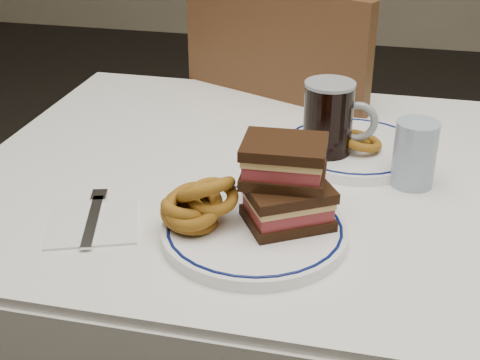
% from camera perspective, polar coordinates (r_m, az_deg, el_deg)
% --- Properties ---
extents(dining_table, '(1.27, 0.87, 0.75)m').
position_cam_1_polar(dining_table, '(1.19, 8.10, -4.22)').
color(dining_table, silver).
rests_on(dining_table, floor).
extents(chair_far, '(0.60, 0.60, 0.99)m').
position_cam_1_polar(chair_far, '(1.67, 5.04, 1.48)').
color(chair_far, '#422B15').
rests_on(chair_far, floor).
extents(main_plate, '(0.27, 0.27, 0.02)m').
position_cam_1_polar(main_plate, '(0.96, 1.24, -4.38)').
color(main_plate, white).
rests_on(main_plate, dining_table).
extents(reuben_sandwich, '(0.15, 0.14, 0.12)m').
position_cam_1_polar(reuben_sandwich, '(0.94, 3.94, -0.24)').
color(reuben_sandwich, black).
rests_on(reuben_sandwich, main_plate).
extents(onion_rings_main, '(0.12, 0.11, 0.10)m').
position_cam_1_polar(onion_rings_main, '(0.95, -3.77, -2.11)').
color(onion_rings_main, brown).
rests_on(onion_rings_main, main_plate).
extents(ketchup_ramekin, '(0.05, 0.05, 0.03)m').
position_cam_1_polar(ketchup_ramekin, '(1.03, 1.80, -0.49)').
color(ketchup_ramekin, silver).
rests_on(ketchup_ramekin, main_plate).
extents(beer_mug, '(0.13, 0.09, 0.14)m').
position_cam_1_polar(beer_mug, '(1.17, 7.66, 4.96)').
color(beer_mug, black).
rests_on(beer_mug, dining_table).
extents(water_glass, '(0.07, 0.07, 0.11)m').
position_cam_1_polar(water_glass, '(1.12, 14.69, 2.17)').
color(water_glass, '#95ABC1').
rests_on(water_glass, dining_table).
extents(far_plate, '(0.26, 0.26, 0.02)m').
position_cam_1_polar(far_plate, '(1.23, 9.66, 2.70)').
color(far_plate, white).
rests_on(far_plate, dining_table).
extents(onion_rings_far, '(0.10, 0.10, 0.05)m').
position_cam_1_polar(onion_rings_far, '(1.21, 9.89, 3.38)').
color(onion_rings_far, brown).
rests_on(onion_rings_far, far_plate).
extents(napkin_fork, '(0.17, 0.18, 0.01)m').
position_cam_1_polar(napkin_fork, '(1.02, -12.43, -3.50)').
color(napkin_fork, white).
rests_on(napkin_fork, dining_table).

